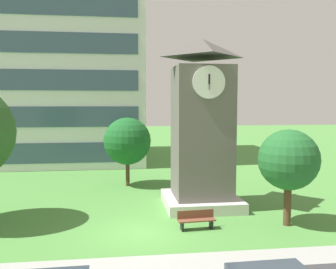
{
  "coord_description": "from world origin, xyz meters",
  "views": [
    {
      "loc": [
        -1.01,
        -16.62,
        5.97
      ],
      "look_at": [
        1.82,
        5.02,
        4.13
      ],
      "focal_mm": 39.44,
      "sensor_mm": 36.0,
      "label": 1
    }
  ],
  "objects_px": {
    "tree_near_tower": "(289,160)",
    "tree_by_building": "(127,141)",
    "park_bench": "(196,220)",
    "clock_tower": "(202,133)"
  },
  "relations": [
    {
      "from": "park_bench",
      "to": "tree_by_building",
      "type": "distance_m",
      "value": 10.57
    },
    {
      "from": "clock_tower",
      "to": "tree_near_tower",
      "type": "height_order",
      "value": "clock_tower"
    },
    {
      "from": "clock_tower",
      "to": "tree_by_building",
      "type": "distance_m",
      "value": 7.28
    },
    {
      "from": "clock_tower",
      "to": "tree_near_tower",
      "type": "distance_m",
      "value": 5.26
    },
    {
      "from": "clock_tower",
      "to": "park_bench",
      "type": "xyz_separation_m",
      "value": [
        -1.09,
        -3.83,
        -3.8
      ]
    },
    {
      "from": "tree_near_tower",
      "to": "tree_by_building",
      "type": "bearing_deg",
      "value": 127.85
    },
    {
      "from": "tree_near_tower",
      "to": "tree_by_building",
      "type": "relative_size",
      "value": 0.95
    },
    {
      "from": "park_bench",
      "to": "tree_by_building",
      "type": "bearing_deg",
      "value": 107.35
    },
    {
      "from": "tree_near_tower",
      "to": "park_bench",
      "type": "bearing_deg",
      "value": 179.74
    },
    {
      "from": "tree_by_building",
      "to": "park_bench",
      "type": "bearing_deg",
      "value": -72.65
    }
  ]
}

